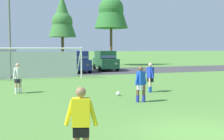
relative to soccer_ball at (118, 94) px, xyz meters
The scene contains 15 objects.
ground_plane 8.04m from the soccer_ball, 90.19° to the left, with size 400.00×400.00×0.00m, color #518438.
parking_lot_strip 15.30m from the soccer_ball, 90.10° to the left, with size 52.00×8.40×0.01m, color #3D3D3F.
soccer_ball is the anchor object (origin of this frame).
soccer_goal 10.52m from the soccer_ball, 109.35° to the left, with size 7.44×2.00×2.57m.
referee 8.65m from the soccer_ball, 115.97° to the right, with size 0.70×0.37×1.64m.
player_striker_near 2.29m from the soccer_ball, 14.24° to the left, with size 0.29×0.74×1.64m.
player_midfield_center 2.12m from the soccer_ball, 79.77° to the right, with size 0.72×0.39×1.64m.
player_defender_far 5.54m from the soccer_ball, 152.31° to the left, with size 0.56×0.60×1.64m.
parked_car_slot_far_left 16.94m from the soccer_ball, 109.99° to the left, with size 2.34×4.88×2.52m.
parked_car_slot_left 15.61m from the soccer_ball, 99.10° to the left, with size 2.27×4.32×1.72m.
parked_car_slot_center_left 14.99m from the soccer_ball, 85.66° to the left, with size 2.17×4.62×2.16m.
parked_car_slot_center 16.79m from the soccer_ball, 74.19° to the left, with size 2.37×4.72×2.16m.
tree_mid_left 23.61m from the soccer_ball, 87.56° to the left, with size 3.49×3.49×9.32m.
tree_center_back 27.41m from the soccer_ball, 71.56° to the left, with size 4.77×4.77×12.71m.
street_lamp 11.82m from the soccer_ball, 116.58° to the left, with size 2.00×0.32×6.55m.
Camera 1 is at (-5.08, -6.56, 2.45)m, focal length 45.29 mm.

